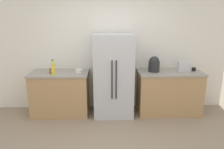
# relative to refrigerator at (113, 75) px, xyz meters

# --- Properties ---
(kitchen_back_panel) EXTENTS (5.28, 0.10, 2.88)m
(kitchen_back_panel) POSITION_rel_refrigerator_xyz_m (-0.10, 0.43, 0.59)
(kitchen_back_panel) COLOR silver
(kitchen_back_panel) RESTS_ON ground_plane
(counter_left) EXTENTS (1.20, 0.69, 0.92)m
(counter_left) POSITION_rel_refrigerator_xyz_m (-1.13, 0.04, -0.40)
(counter_left) COLOR tan
(counter_left) RESTS_ON ground_plane
(counter_right) EXTENTS (1.34, 0.69, 0.92)m
(counter_right) POSITION_rel_refrigerator_xyz_m (1.20, 0.04, -0.40)
(counter_right) COLOR tan
(counter_right) RESTS_ON ground_plane
(refrigerator) EXTENTS (0.81, 0.74, 1.71)m
(refrigerator) POSITION_rel_refrigerator_xyz_m (0.00, 0.00, 0.00)
(refrigerator) COLOR #B7BABF
(refrigerator) RESTS_ON ground_plane
(toaster) EXTENTS (0.24, 0.15, 0.22)m
(toaster) POSITION_rel_refrigerator_xyz_m (1.48, 0.03, 0.17)
(toaster) COLOR silver
(toaster) RESTS_ON counter_right
(rice_cooker) EXTENTS (0.24, 0.24, 0.32)m
(rice_cooker) POSITION_rel_refrigerator_xyz_m (0.85, 0.04, 0.22)
(rice_cooker) COLOR #262628
(rice_cooker) RESTS_ON counter_right
(bottle_a) EXTENTS (0.07, 0.07, 0.30)m
(bottle_a) POSITION_rel_refrigerator_xyz_m (-1.21, -0.15, 0.18)
(bottle_a) COLOR yellow
(bottle_a) RESTS_ON counter_left
(cup_a) EXTENTS (0.09, 0.09, 0.09)m
(cup_a) POSITION_rel_refrigerator_xyz_m (-1.27, -0.03, 0.11)
(cup_a) COLOR brown
(cup_a) RESTS_ON counter_left
(cup_b) EXTENTS (0.08, 0.08, 0.07)m
(cup_b) POSITION_rel_refrigerator_xyz_m (1.72, 0.08, 0.10)
(cup_b) COLOR black
(cup_b) RESTS_ON counter_right
(bowl_a) EXTENTS (0.15, 0.15, 0.07)m
(bowl_a) POSITION_rel_refrigerator_xyz_m (-0.71, 0.01, 0.10)
(bowl_a) COLOR white
(bowl_a) RESTS_ON counter_left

